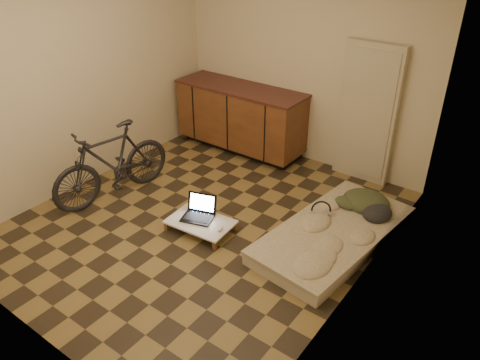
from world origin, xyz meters
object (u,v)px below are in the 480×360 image
Objects in this scene: lap_desk at (201,222)px; laptop at (199,212)px; futon at (333,234)px; bicycle at (111,159)px.

lap_desk is 1.81× the size of laptop.
lap_desk is (-1.22, -0.66, 0.02)m from futon.
bicycle is 2.61m from futon.
laptop is at bearing -148.30° from futon.
lap_desk is at bearing -60.32° from laptop.
futon reaches higher than lap_desk.
bicycle reaches higher than lap_desk.
bicycle is at bearing 178.57° from lap_desk.
futon is 1.42m from laptop.
bicycle is 1.32m from lap_desk.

